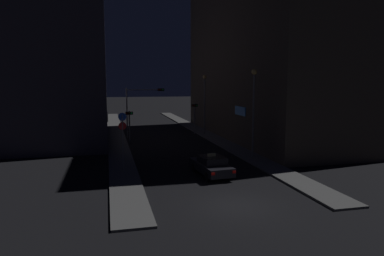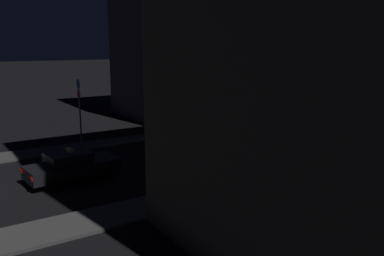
{
  "view_description": "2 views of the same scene",
  "coord_description": "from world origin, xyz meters",
  "px_view_note": "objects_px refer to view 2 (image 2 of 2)",
  "views": [
    {
      "loc": [
        -6.64,
        -17.3,
        6.57
      ],
      "look_at": [
        1.07,
        14.77,
        2.36
      ],
      "focal_mm": 33.2,
      "sensor_mm": 36.0,
      "label": 1
    },
    {
      "loc": [
        19.57,
        0.81,
        6.55
      ],
      "look_at": [
        -0.25,
        13.78,
        1.65
      ],
      "focal_mm": 38.08,
      "sensor_mm": 36.0,
      "label": 2
    }
  ],
  "objects_px": {
    "taxi": "(72,166)",
    "traffic_light_left_kerb": "(245,97)",
    "sign_pole_left": "(79,106)",
    "street_lamp_near_block": "(212,76)",
    "traffic_light_overhead": "(301,73)"
  },
  "relations": [
    {
      "from": "taxi",
      "to": "traffic_light_left_kerb",
      "type": "bearing_deg",
      "value": 107.65
    },
    {
      "from": "sign_pole_left",
      "to": "street_lamp_near_block",
      "type": "relative_size",
      "value": 0.56
    },
    {
      "from": "sign_pole_left",
      "to": "street_lamp_near_block",
      "type": "distance_m",
      "value": 11.64
    },
    {
      "from": "taxi",
      "to": "traffic_light_overhead",
      "type": "relative_size",
      "value": 0.77
    },
    {
      "from": "sign_pole_left",
      "to": "traffic_light_left_kerb",
      "type": "bearing_deg",
      "value": 84.29
    },
    {
      "from": "street_lamp_near_block",
      "to": "taxi",
      "type": "bearing_deg",
      "value": -137.83
    },
    {
      "from": "traffic_light_left_kerb",
      "to": "sign_pole_left",
      "type": "relative_size",
      "value": 0.83
    },
    {
      "from": "traffic_light_left_kerb",
      "to": "sign_pole_left",
      "type": "xyz_separation_m",
      "value": [
        -1.26,
        -12.56,
        0.16
      ]
    },
    {
      "from": "sign_pole_left",
      "to": "street_lamp_near_block",
      "type": "xyz_separation_m",
      "value": [
        11.15,
        2.19,
        2.51
      ]
    },
    {
      "from": "traffic_light_left_kerb",
      "to": "sign_pole_left",
      "type": "height_order",
      "value": "sign_pole_left"
    },
    {
      "from": "traffic_light_left_kerb",
      "to": "street_lamp_near_block",
      "type": "bearing_deg",
      "value": -46.34
    },
    {
      "from": "taxi",
      "to": "traffic_light_overhead",
      "type": "height_order",
      "value": "traffic_light_overhead"
    },
    {
      "from": "sign_pole_left",
      "to": "street_lamp_near_block",
      "type": "height_order",
      "value": "street_lamp_near_block"
    },
    {
      "from": "taxi",
      "to": "street_lamp_near_block",
      "type": "relative_size",
      "value": 0.6
    },
    {
      "from": "traffic_light_overhead",
      "to": "street_lamp_near_block",
      "type": "relative_size",
      "value": 0.79
    }
  ]
}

